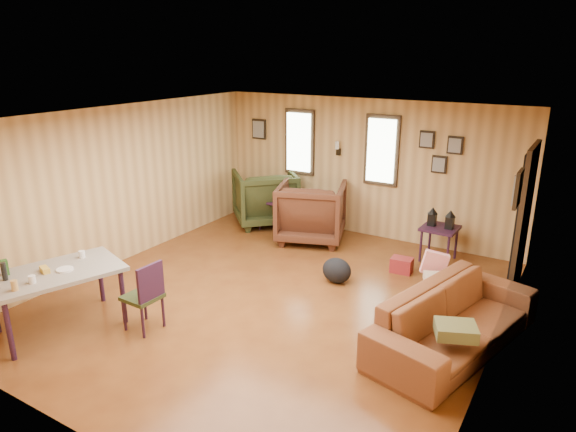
{
  "coord_description": "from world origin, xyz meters",
  "views": [
    {
      "loc": [
        3.37,
        -5.19,
        3.17
      ],
      "look_at": [
        0.0,
        0.4,
        1.05
      ],
      "focal_mm": 32.0,
      "sensor_mm": 36.0,
      "label": 1
    }
  ],
  "objects_px": {
    "sofa": "(456,310)",
    "end_table": "(276,209)",
    "recliner_green": "(265,195)",
    "dining_table": "(55,276)",
    "side_table": "(440,225)",
    "recliner_brown": "(311,209)"
  },
  "relations": [
    {
      "from": "side_table",
      "to": "dining_table",
      "type": "xyz_separation_m",
      "value": [
        -3.27,
        -4.4,
        0.09
      ]
    },
    {
      "from": "sofa",
      "to": "dining_table",
      "type": "relative_size",
      "value": 1.41
    },
    {
      "from": "sofa",
      "to": "recliner_brown",
      "type": "bearing_deg",
      "value": 68.94
    },
    {
      "from": "recliner_green",
      "to": "side_table",
      "type": "xyz_separation_m",
      "value": [
        3.33,
        -0.11,
        0.02
      ]
    },
    {
      "from": "recliner_green",
      "to": "end_table",
      "type": "height_order",
      "value": "recliner_green"
    },
    {
      "from": "sofa",
      "to": "end_table",
      "type": "xyz_separation_m",
      "value": [
        -3.83,
        2.35,
        -0.07
      ]
    },
    {
      "from": "sofa",
      "to": "end_table",
      "type": "distance_m",
      "value": 4.5
    },
    {
      "from": "dining_table",
      "to": "side_table",
      "type": "bearing_deg",
      "value": 72.49
    },
    {
      "from": "end_table",
      "to": "side_table",
      "type": "height_order",
      "value": "side_table"
    },
    {
      "from": "side_table",
      "to": "dining_table",
      "type": "distance_m",
      "value": 5.48
    },
    {
      "from": "sofa",
      "to": "dining_table",
      "type": "distance_m",
      "value": 4.57
    },
    {
      "from": "sofa",
      "to": "recliner_brown",
      "type": "xyz_separation_m",
      "value": [
        -2.99,
        2.16,
        0.11
      ]
    },
    {
      "from": "end_table",
      "to": "sofa",
      "type": "bearing_deg",
      "value": -31.53
    },
    {
      "from": "recliner_green",
      "to": "dining_table",
      "type": "height_order",
      "value": "recliner_green"
    },
    {
      "from": "recliner_brown",
      "to": "side_table",
      "type": "bearing_deg",
      "value": 166.92
    },
    {
      "from": "sofa",
      "to": "recliner_brown",
      "type": "relative_size",
      "value": 2.05
    },
    {
      "from": "recliner_green",
      "to": "side_table",
      "type": "height_order",
      "value": "recliner_green"
    },
    {
      "from": "sofa",
      "to": "dining_table",
      "type": "height_order",
      "value": "dining_table"
    },
    {
      "from": "recliner_brown",
      "to": "side_table",
      "type": "xyz_separation_m",
      "value": [
        2.15,
        0.24,
        0.01
      ]
    },
    {
      "from": "end_table",
      "to": "dining_table",
      "type": "height_order",
      "value": "dining_table"
    },
    {
      "from": "sofa",
      "to": "recliner_brown",
      "type": "distance_m",
      "value": 3.69
    },
    {
      "from": "recliner_brown",
      "to": "dining_table",
      "type": "distance_m",
      "value": 4.31
    }
  ]
}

